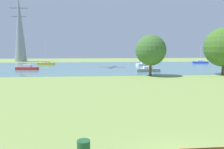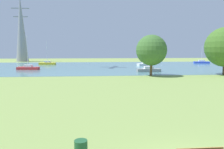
{
  "view_description": "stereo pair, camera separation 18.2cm",
  "coord_description": "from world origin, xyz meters",
  "px_view_note": "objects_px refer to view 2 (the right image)",
  "views": [
    {
      "loc": [
        -4.12,
        -7.29,
        4.64
      ],
      "look_at": [
        -1.84,
        16.66,
        1.82
      ],
      "focal_mm": 35.01,
      "sensor_mm": 36.0,
      "label": 1
    },
    {
      "loc": [
        -3.93,
        -7.3,
        4.64
      ],
      "look_at": [
        -1.84,
        16.66,
        1.82
      ],
      "focal_mm": 35.01,
      "sensor_mm": 36.0,
      "label": 2
    }
  ],
  "objects_px": {
    "sailboat_white": "(145,64)",
    "litter_bin": "(81,149)",
    "sailboat_yellow": "(47,63)",
    "electricity_pylon": "(21,29)",
    "sailboat_blue": "(201,62)",
    "tree_east_near": "(151,50)",
    "sailboat_gray": "(149,70)",
    "sailboat_red": "(28,68)"
  },
  "relations": [
    {
      "from": "sailboat_white",
      "to": "litter_bin",
      "type": "bearing_deg",
      "value": -106.52
    },
    {
      "from": "tree_east_near",
      "to": "electricity_pylon",
      "type": "xyz_separation_m",
      "value": [
        -36.19,
        47.06,
        7.68
      ]
    },
    {
      "from": "sailboat_yellow",
      "to": "electricity_pylon",
      "type": "bearing_deg",
      "value": 125.34
    },
    {
      "from": "sailboat_red",
      "to": "electricity_pylon",
      "type": "bearing_deg",
      "value": 108.99
    },
    {
      "from": "sailboat_gray",
      "to": "sailboat_white",
      "type": "xyz_separation_m",
      "value": [
        3.43,
        16.94,
        0.01
      ]
    },
    {
      "from": "sailboat_yellow",
      "to": "sailboat_red",
      "type": "distance_m",
      "value": 16.04
    },
    {
      "from": "sailboat_blue",
      "to": "tree_east_near",
      "type": "distance_m",
      "value": 39.69
    },
    {
      "from": "sailboat_yellow",
      "to": "electricity_pylon",
      "type": "xyz_separation_m",
      "value": [
        -12.61,
        17.78,
        11.63
      ]
    },
    {
      "from": "litter_bin",
      "to": "sailboat_blue",
      "type": "bearing_deg",
      "value": 58.86
    },
    {
      "from": "sailboat_red",
      "to": "tree_east_near",
      "type": "height_order",
      "value": "sailboat_red"
    },
    {
      "from": "sailboat_white",
      "to": "tree_east_near",
      "type": "distance_m",
      "value": 24.34
    },
    {
      "from": "sailboat_yellow",
      "to": "sailboat_blue",
      "type": "bearing_deg",
      "value": 1.62
    },
    {
      "from": "sailboat_gray",
      "to": "tree_east_near",
      "type": "height_order",
      "value": "tree_east_near"
    },
    {
      "from": "sailboat_red",
      "to": "electricity_pylon",
      "type": "distance_m",
      "value": 37.58
    },
    {
      "from": "sailboat_gray",
      "to": "litter_bin",
      "type": "bearing_deg",
      "value": -108.91
    },
    {
      "from": "litter_bin",
      "to": "sailboat_gray",
      "type": "relative_size",
      "value": 0.15
    },
    {
      "from": "sailboat_gray",
      "to": "sailboat_red",
      "type": "relative_size",
      "value": 0.7
    },
    {
      "from": "tree_east_near",
      "to": "electricity_pylon",
      "type": "relative_size",
      "value": 0.29
    },
    {
      "from": "sailboat_gray",
      "to": "sailboat_red",
      "type": "height_order",
      "value": "sailboat_red"
    },
    {
      "from": "sailboat_red",
      "to": "sailboat_blue",
      "type": "bearing_deg",
      "value": 19.36
    },
    {
      "from": "sailboat_white",
      "to": "electricity_pylon",
      "type": "distance_m",
      "value": 48.61
    },
    {
      "from": "tree_east_near",
      "to": "sailboat_red",
      "type": "bearing_deg",
      "value": 151.63
    },
    {
      "from": "sailboat_yellow",
      "to": "sailboat_white",
      "type": "xyz_separation_m",
      "value": [
        28.31,
        -5.74,
        -0.01
      ]
    },
    {
      "from": "sailboat_blue",
      "to": "sailboat_white",
      "type": "bearing_deg",
      "value": -160.6
    },
    {
      "from": "sailboat_yellow",
      "to": "sailboat_red",
      "type": "relative_size",
      "value": 0.93
    },
    {
      "from": "sailboat_blue",
      "to": "electricity_pylon",
      "type": "xyz_separation_m",
      "value": [
        -61.1,
        16.41,
        11.65
      ]
    },
    {
      "from": "sailboat_yellow",
      "to": "electricity_pylon",
      "type": "height_order",
      "value": "electricity_pylon"
    },
    {
      "from": "litter_bin",
      "to": "tree_east_near",
      "type": "xyz_separation_m",
      "value": [
        10.58,
        28.08,
        4.02
      ]
    },
    {
      "from": "litter_bin",
      "to": "sailboat_yellow",
      "type": "relative_size",
      "value": 0.11
    },
    {
      "from": "tree_east_near",
      "to": "litter_bin",
      "type": "bearing_deg",
      "value": -110.65
    },
    {
      "from": "litter_bin",
      "to": "tree_east_near",
      "type": "bearing_deg",
      "value": 69.35
    },
    {
      "from": "sailboat_blue",
      "to": "sailboat_yellow",
      "type": "bearing_deg",
      "value": -178.38
    },
    {
      "from": "sailboat_gray",
      "to": "sailboat_blue",
      "type": "height_order",
      "value": "sailboat_blue"
    },
    {
      "from": "sailboat_white",
      "to": "tree_east_near",
      "type": "height_order",
      "value": "tree_east_near"
    },
    {
      "from": "litter_bin",
      "to": "sailboat_white",
      "type": "height_order",
      "value": "sailboat_white"
    },
    {
      "from": "sailboat_blue",
      "to": "tree_east_near",
      "type": "xyz_separation_m",
      "value": [
        -24.9,
        -30.65,
        3.97
      ]
    },
    {
      "from": "sailboat_gray",
      "to": "sailboat_blue",
      "type": "bearing_deg",
      "value": 45.53
    },
    {
      "from": "sailboat_yellow",
      "to": "sailboat_white",
      "type": "height_order",
      "value": "sailboat_yellow"
    },
    {
      "from": "sailboat_yellow",
      "to": "electricity_pylon",
      "type": "relative_size",
      "value": 0.29
    },
    {
      "from": "sailboat_gray",
      "to": "sailboat_yellow",
      "type": "bearing_deg",
      "value": 137.66
    },
    {
      "from": "sailboat_red",
      "to": "sailboat_white",
      "type": "xyz_separation_m",
      "value": [
        29.29,
        10.28,
        -0.02
      ]
    },
    {
      "from": "sailboat_gray",
      "to": "sailboat_white",
      "type": "bearing_deg",
      "value": 78.56
    }
  ]
}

